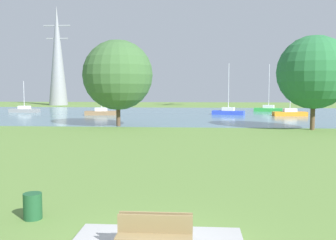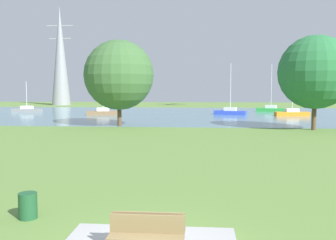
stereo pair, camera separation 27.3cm
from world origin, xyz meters
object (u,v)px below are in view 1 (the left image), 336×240
object	(u,v)px
tree_east_far	(314,72)
bench_facing_water	(157,230)
sailboat_gray	(24,110)
sailboat_orange	(290,113)
sailboat_blue	(228,112)
electricity_pylon	(57,56)
sailboat_green	(268,109)
bench_facing_inland	(154,239)
litter_bin	(33,206)
tree_mid_shore	(118,75)
sailboat_brown	(101,112)

from	to	relation	value
tree_east_far	bench_facing_water	bearing A→B (deg)	-113.13
sailboat_gray	sailboat_orange	size ratio (longest dim) A/B	0.72
sailboat_blue	electricity_pylon	xyz separation A→B (m)	(-37.82, 30.92, 11.26)
sailboat_gray	sailboat_green	xyz separation A→B (m)	(40.77, 5.78, 0.03)
bench_facing_inland	litter_bin	xyz separation A→B (m)	(-4.01, 2.42, -0.07)
sailboat_green	tree_east_far	bearing A→B (deg)	-92.39
bench_facing_water	bench_facing_inland	bearing A→B (deg)	-90.00
tree_mid_shore	sailboat_blue	bearing A→B (deg)	54.76
sailboat_orange	electricity_pylon	bearing A→B (deg)	144.56
sailboat_green	sailboat_brown	bearing A→B (deg)	-157.88
sailboat_brown	tree_east_far	size ratio (longest dim) A/B	0.72
tree_mid_shore	tree_east_far	size ratio (longest dim) A/B	1.00
sailboat_brown	tree_east_far	xyz separation A→B (m)	(25.37, -18.39, 5.06)
sailboat_blue	tree_mid_shore	world-z (taller)	tree_mid_shore
bench_facing_water	sailboat_blue	size ratio (longest dim) A/B	0.23
sailboat_blue	sailboat_green	bearing A→B (deg)	48.16
bench_facing_water	sailboat_brown	bearing A→B (deg)	105.80
sailboat_orange	bench_facing_inland	bearing A→B (deg)	-106.89
bench_facing_water	sailboat_green	world-z (taller)	sailboat_green
sailboat_gray	sailboat_brown	bearing A→B (deg)	-19.52
bench_facing_water	electricity_pylon	world-z (taller)	electricity_pylon
litter_bin	bench_facing_water	bearing A→B (deg)	-25.20
sailboat_blue	electricity_pylon	distance (m)	50.13
bench_facing_water	sailboat_gray	world-z (taller)	sailboat_gray
bench_facing_water	electricity_pylon	size ratio (longest dim) A/B	0.08
sailboat_green	tree_mid_shore	world-z (taller)	tree_mid_shore
bench_facing_inland	electricity_pylon	bearing A→B (deg)	111.68
tree_mid_shore	bench_facing_water	bearing A→B (deg)	-76.60
litter_bin	sailboat_blue	distance (m)	48.26
sailboat_blue	sailboat_brown	world-z (taller)	sailboat_blue
bench_facing_water	bench_facing_inland	xyz separation A→B (m)	(0.00, -0.54, 0.00)
litter_bin	sailboat_gray	distance (m)	55.15
sailboat_orange	sailboat_brown	bearing A→B (deg)	-179.60
tree_east_far	sailboat_blue	bearing A→B (deg)	107.01
litter_bin	sailboat_orange	xyz separation A→B (m)	(18.44, 45.09, 0.07)
sailboat_brown	tree_mid_shore	distance (m)	17.91
sailboat_green	tree_east_far	distance (m)	29.66
bench_facing_water	electricity_pylon	distance (m)	86.96
sailboat_green	litter_bin	bearing A→B (deg)	-107.31
bench_facing_water	tree_mid_shore	distance (m)	31.87
bench_facing_inland	tree_east_far	xyz separation A→B (m)	(12.13, 28.93, 5.05)
bench_facing_water	sailboat_gray	distance (m)	58.63
sailboat_green	sailboat_blue	bearing A→B (deg)	-131.84
sailboat_brown	tree_mid_shore	world-z (taller)	tree_mid_shore
tree_mid_shore	sailboat_orange	bearing A→B (deg)	36.96
sailboat_orange	tree_east_far	size ratio (longest dim) A/B	0.79
tree_east_far	bench_facing_inland	bearing A→B (deg)	-112.75
sailboat_green	sailboat_orange	bearing A→B (deg)	-84.19
bench_facing_inland	sailboat_blue	xyz separation A→B (m)	(5.78, 49.68, 0.00)
tree_mid_shore	electricity_pylon	bearing A→B (deg)	116.59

